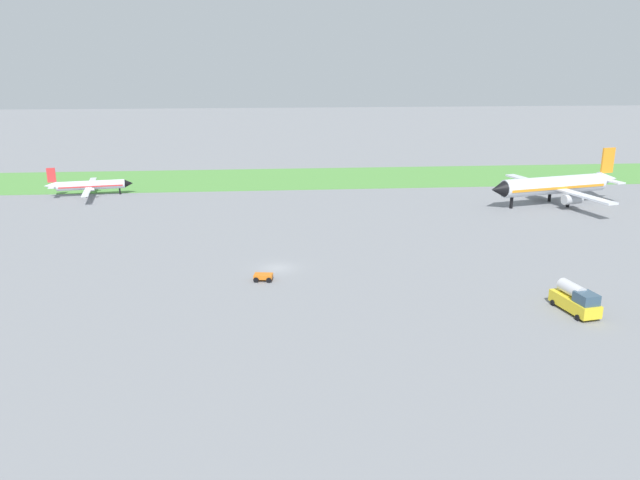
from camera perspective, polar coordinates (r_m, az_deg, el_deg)
name	(u,v)px	position (r m, az deg, el deg)	size (l,w,h in m)	color
ground_plane	(277,268)	(86.85, -3.94, -2.59)	(600.00, 600.00, 0.00)	gray
grass_taxiway_strip	(271,179)	(152.40, -4.51, 5.61)	(360.00, 28.00, 0.08)	#549342
airplane_taxiing_turboprop	(89,185)	(141.21, -20.36, 4.73)	(17.95, 20.87, 6.28)	silver
airplane_parked_jet_far	(556,185)	(132.47, 20.79, 4.70)	(29.82, 30.19, 10.82)	silver
fuel_truck_near_gate	(576,299)	(77.11, 22.36, -5.04)	(3.51, 6.81, 3.29)	yellow
baggage_cart_midfield	(263,277)	(82.00, -5.21, -3.35)	(2.62, 2.10, 0.90)	orange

